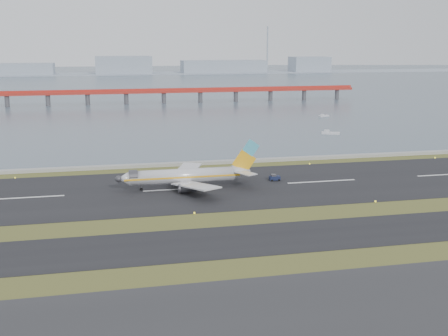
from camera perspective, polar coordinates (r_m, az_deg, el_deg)
The scene contains 11 objects.
ground at distance 121.80m, azimuth -2.45°, elevation -5.72°, with size 1000.00×1000.00×0.00m, color #394C1B.
taxiway_strip at distance 110.63m, azimuth -1.37°, elevation -7.60°, with size 1000.00×18.00×0.10m, color black.
runway_strip at distance 150.23m, azimuth -4.42°, elevation -2.17°, with size 1000.00×45.00×0.10m, color black.
seawall at distance 179.09m, azimuth -5.76°, elevation 0.36°, with size 1000.00×2.50×1.00m, color #969690.
bay_water at distance 575.58m, azimuth -10.46°, elevation 8.57°, with size 1400.00×800.00×1.30m, color #4B5E6B.
red_pier at distance 367.43m, azimuth -6.15°, elevation 7.68°, with size 260.00×5.00×10.20m.
far_shoreline at distance 735.43m, azimuth -9.87°, elevation 9.89°, with size 1400.00×80.00×60.50m.
airliner at distance 150.59m, azimuth -3.69°, elevation -0.79°, with size 38.52×32.89×12.80m.
pushback_tug at distance 159.53m, azimuth 5.15°, elevation -0.99°, with size 3.02×1.83×1.92m.
workboat_near at distance 245.11m, azimuth 10.72°, elevation 3.53°, with size 7.95×5.38×1.86m.
workboat_far at distance 302.97m, azimuth 10.08°, elevation 5.23°, with size 6.50×4.26×1.51m.
Camera 1 is at (-19.61, -113.97, 38.21)m, focal length 45.00 mm.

